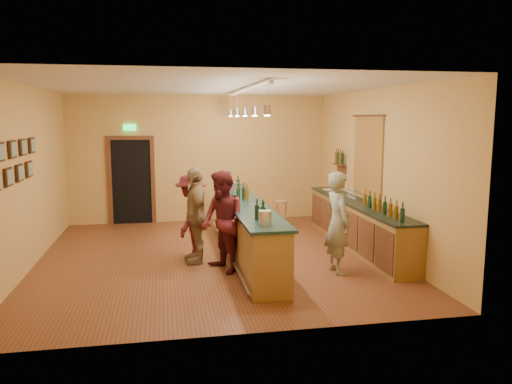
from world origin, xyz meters
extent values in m
plane|color=brown|center=(0.00, 0.00, 0.00)|extent=(7.00, 7.00, 0.00)
cube|color=silver|center=(0.00, 0.00, 3.20)|extent=(6.50, 7.00, 0.02)
cube|color=tan|center=(0.00, 3.50, 1.60)|extent=(6.50, 0.02, 3.20)
cube|color=tan|center=(0.00, -3.50, 1.60)|extent=(6.50, 0.02, 3.20)
cube|color=tan|center=(-3.25, 0.00, 1.60)|extent=(0.02, 7.00, 3.20)
cube|color=tan|center=(3.25, 0.00, 1.60)|extent=(0.02, 7.00, 3.20)
cube|color=black|center=(-1.70, 3.48, 1.05)|extent=(0.95, 0.06, 2.10)
cube|color=#4F2917|center=(-2.22, 3.46, 1.05)|extent=(0.10, 0.08, 2.10)
cube|color=#4F2917|center=(-1.18, 3.46, 1.05)|extent=(0.10, 0.08, 2.10)
cube|color=#4F2917|center=(-1.70, 3.46, 2.15)|extent=(1.15, 0.08, 0.10)
cube|color=#19E54C|center=(-1.70, 3.45, 2.40)|extent=(0.30, 0.04, 0.15)
cube|color=maroon|center=(3.23, 0.40, 1.85)|extent=(0.03, 1.40, 1.60)
cube|color=#4F2917|center=(3.16, 1.90, 1.55)|extent=(0.16, 0.55, 0.03)
cube|color=#4F2917|center=(3.23, 1.90, 1.45)|extent=(0.03, 0.55, 0.18)
cube|color=brown|center=(2.97, 0.20, 0.45)|extent=(0.55, 4.50, 0.90)
cube|color=black|center=(2.97, 0.20, 0.92)|extent=(0.60, 4.55, 0.04)
cylinder|color=silver|center=(2.97, 1.50, 0.99)|extent=(0.09, 0.09, 0.09)
cube|color=silver|center=(2.94, 2.00, 0.95)|extent=(0.22, 0.30, 0.01)
cube|color=brown|center=(0.61, 0.00, 0.50)|extent=(0.60, 5.00, 1.00)
cube|color=#143030|center=(0.61, 0.00, 1.02)|extent=(0.70, 5.10, 0.05)
cylinder|color=silver|center=(0.25, 0.00, 0.15)|extent=(0.05, 5.00, 0.05)
cylinder|color=silver|center=(0.56, -2.10, 1.16)|extent=(0.20, 0.20, 0.22)
cylinder|color=silver|center=(0.56, 1.20, 1.16)|extent=(0.20, 0.20, 0.22)
cube|color=silver|center=(0.61, 0.00, 3.14)|extent=(0.06, 4.60, 0.05)
cylinder|color=silver|center=(0.61, -2.00, 2.95)|extent=(0.01, 0.01, 0.35)
cylinder|color=#A5A5AD|center=(0.61, -2.00, 2.75)|extent=(0.11, 0.11, 0.14)
cylinder|color=#FFEABF|center=(0.61, -2.00, 2.67)|extent=(0.08, 0.08, 0.02)
cylinder|color=silver|center=(0.61, -1.00, 2.95)|extent=(0.01, 0.01, 0.35)
cylinder|color=#A5A5AD|center=(0.61, -1.00, 2.75)|extent=(0.11, 0.11, 0.14)
cylinder|color=#FFEABF|center=(0.61, -1.00, 2.67)|extent=(0.08, 0.08, 0.02)
cylinder|color=silver|center=(0.61, 0.00, 2.95)|extent=(0.01, 0.01, 0.35)
cylinder|color=#A5A5AD|center=(0.61, 0.00, 2.75)|extent=(0.11, 0.11, 0.14)
cylinder|color=#FFEABF|center=(0.61, 0.00, 2.67)|extent=(0.08, 0.08, 0.02)
cylinder|color=silver|center=(0.61, 1.00, 2.95)|extent=(0.01, 0.01, 0.35)
cylinder|color=#A5A5AD|center=(0.61, 1.00, 2.75)|extent=(0.11, 0.11, 0.14)
cylinder|color=#FFEABF|center=(0.61, 1.00, 2.67)|extent=(0.08, 0.08, 0.02)
cylinder|color=silver|center=(0.61, 2.00, 2.95)|extent=(0.01, 0.01, 0.35)
cylinder|color=#A5A5AD|center=(0.61, 2.00, 2.75)|extent=(0.11, 0.11, 0.14)
cylinder|color=#FFEABF|center=(0.61, 2.00, 2.67)|extent=(0.08, 0.08, 0.02)
imported|color=gray|center=(1.98, -1.34, 0.87)|extent=(0.49, 0.68, 1.74)
imported|color=#59191E|center=(0.06, -0.95, 0.88)|extent=(0.94, 1.05, 1.76)
imported|color=#997A51|center=(-0.35, -0.26, 0.88)|extent=(0.53, 1.07, 1.76)
imported|color=#59191E|center=(-0.42, 0.04, 0.80)|extent=(0.89, 1.17, 1.61)
cylinder|color=olive|center=(1.82, 2.20, 0.65)|extent=(0.33, 0.33, 0.04)
cylinder|color=olive|center=(1.95, 2.20, 0.32)|extent=(0.04, 0.04, 0.63)
cylinder|color=olive|center=(1.76, 2.31, 0.32)|extent=(0.04, 0.04, 0.63)
cylinder|color=olive|center=(1.76, 2.09, 0.32)|extent=(0.04, 0.04, 0.63)
camera|label=1|loc=(-0.91, -9.24, 2.64)|focal=35.00mm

